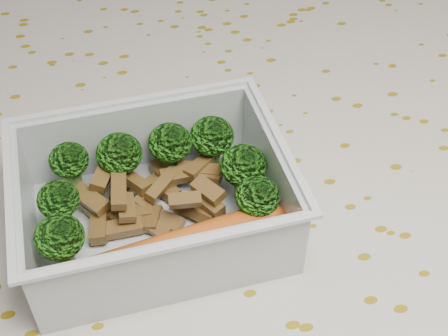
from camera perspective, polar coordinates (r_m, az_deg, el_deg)
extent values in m
cube|color=brown|center=(0.50, 0.44, -4.30)|extent=(1.40, 0.90, 0.04)
cube|color=beige|center=(0.49, 0.45, -2.53)|extent=(1.46, 0.96, 0.01)
cube|color=silver|center=(0.46, -6.13, -5.20)|extent=(0.18, 0.14, 0.00)
cube|color=silver|center=(0.49, -7.92, 2.95)|extent=(0.18, 0.01, 0.06)
cube|color=silver|center=(0.40, -4.60, -9.36)|extent=(0.18, 0.01, 0.06)
cube|color=silver|center=(0.45, 4.34, -0.42)|extent=(0.01, 0.13, 0.06)
cube|color=silver|center=(0.44, -17.55, -4.72)|extent=(0.01, 0.13, 0.06)
cube|color=silver|center=(0.47, -8.39, 6.11)|extent=(0.19, 0.01, 0.00)
cube|color=silver|center=(0.37, -4.72, -7.15)|extent=(0.19, 0.01, 0.00)
cube|color=silver|center=(0.43, 5.14, 2.56)|extent=(0.01, 0.14, 0.00)
cube|color=silver|center=(0.42, -19.07, -2.11)|extent=(0.01, 0.14, 0.00)
cylinder|color=#608C3F|center=(0.48, -13.53, -1.21)|extent=(0.01, 0.01, 0.03)
ellipsoid|color=#2E8616|center=(0.47, -13.99, 0.72)|extent=(0.03, 0.03, 0.02)
cylinder|color=#608C3F|center=(0.48, -9.23, -0.66)|extent=(0.01, 0.01, 0.02)
ellipsoid|color=#2E8616|center=(0.47, -9.55, 1.31)|extent=(0.03, 0.03, 0.03)
cylinder|color=#608C3F|center=(0.49, -4.80, 0.35)|extent=(0.01, 0.01, 0.02)
ellipsoid|color=#2E8616|center=(0.47, -4.97, 2.33)|extent=(0.03, 0.03, 0.03)
cylinder|color=#608C3F|center=(0.49, -1.07, 0.94)|extent=(0.01, 0.01, 0.02)
ellipsoid|color=#2E8616|center=(0.48, -1.11, 2.93)|extent=(0.03, 0.03, 0.03)
cylinder|color=#608C3F|center=(0.46, -14.39, -4.71)|extent=(0.01, 0.01, 0.03)
ellipsoid|color=#2E8616|center=(0.44, -14.91, -2.80)|extent=(0.03, 0.03, 0.02)
cylinder|color=#608C3F|center=(0.47, 1.73, -1.77)|extent=(0.01, 0.01, 0.02)
ellipsoid|color=#2E8616|center=(0.45, 1.80, 0.22)|extent=(0.03, 0.03, 0.03)
cylinder|color=#608C3F|center=(0.44, -14.27, -8.01)|extent=(0.01, 0.01, 0.02)
ellipsoid|color=#2E8616|center=(0.42, -14.81, -6.13)|extent=(0.03, 0.03, 0.03)
cylinder|color=#608C3F|center=(0.45, 2.98, -4.60)|extent=(0.01, 0.01, 0.02)
ellipsoid|color=#2E8616|center=(0.43, 3.09, -2.63)|extent=(0.03, 0.03, 0.03)
cube|color=brown|center=(0.47, -2.07, -0.65)|extent=(0.03, 0.03, 0.01)
cube|color=brown|center=(0.47, -8.04, -1.34)|extent=(0.02, 0.03, 0.01)
cube|color=brown|center=(0.47, -2.31, -0.26)|extent=(0.04, 0.02, 0.01)
cube|color=brown|center=(0.47, -4.06, -0.62)|extent=(0.03, 0.01, 0.01)
cube|color=brown|center=(0.46, -12.11, -2.84)|extent=(0.03, 0.03, 0.01)
cube|color=brown|center=(0.48, -9.75, -1.98)|extent=(0.01, 0.02, 0.01)
cube|color=brown|center=(0.45, -1.47, -2.06)|extent=(0.02, 0.03, 0.01)
cube|color=brown|center=(0.47, -11.83, -3.72)|extent=(0.02, 0.03, 0.01)
cube|color=brown|center=(0.48, -5.62, -0.74)|extent=(0.02, 0.03, 0.01)
cube|color=brown|center=(0.46, -8.74, -4.23)|extent=(0.03, 0.02, 0.01)
cube|color=brown|center=(0.47, -6.76, -2.40)|extent=(0.03, 0.03, 0.01)
cube|color=brown|center=(0.46, -5.71, -1.54)|extent=(0.03, 0.03, 0.01)
cube|color=brown|center=(0.47, -11.21, -3.75)|extent=(0.02, 0.03, 0.01)
cube|color=brown|center=(0.44, -3.59, -2.94)|extent=(0.02, 0.01, 0.01)
cube|color=brown|center=(0.48, -5.65, -1.85)|extent=(0.03, 0.03, 0.01)
cube|color=brown|center=(0.45, -1.37, -3.40)|extent=(0.02, 0.03, 0.01)
cube|color=brown|center=(0.45, -6.27, -5.47)|extent=(0.02, 0.03, 0.01)
cube|color=brown|center=(0.45, -9.58, -5.48)|extent=(0.03, 0.01, 0.01)
cube|color=brown|center=(0.46, -6.62, -4.64)|extent=(0.02, 0.02, 0.01)
cube|color=brown|center=(0.46, -8.45, -4.16)|extent=(0.03, 0.01, 0.01)
cube|color=brown|center=(0.45, -9.60, -2.02)|extent=(0.01, 0.03, 0.01)
cube|color=brown|center=(0.46, -9.27, -3.98)|extent=(0.02, 0.02, 0.01)
cube|color=brown|center=(0.47, -2.28, 0.06)|extent=(0.03, 0.02, 0.01)
cube|color=brown|center=(0.47, -2.72, -2.60)|extent=(0.03, 0.02, 0.01)
cube|color=brown|center=(0.45, -8.94, -3.58)|extent=(0.01, 0.02, 0.01)
cube|color=brown|center=(0.46, -11.33, -5.07)|extent=(0.02, 0.03, 0.01)
cube|color=brown|center=(0.46, -2.63, -3.82)|extent=(0.03, 0.03, 0.01)
cube|color=brown|center=(0.46, -11.11, -0.95)|extent=(0.02, 0.03, 0.01)
cube|color=brown|center=(0.45, -5.14, -4.88)|extent=(0.03, 0.02, 0.01)
cylinder|color=#C8571A|center=(0.42, -4.68, -7.42)|extent=(0.14, 0.05, 0.02)
sphere|color=#C8571A|center=(0.44, 4.09, -4.65)|extent=(0.02, 0.02, 0.02)
sphere|color=#C8571A|center=(0.42, -14.03, -10.14)|extent=(0.02, 0.02, 0.02)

